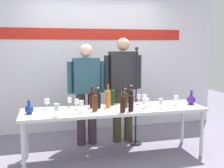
# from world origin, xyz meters

# --- Properties ---
(ground_plane) EXTENTS (10.00, 10.00, 0.00)m
(ground_plane) POSITION_xyz_m (0.00, 0.00, 0.00)
(ground_plane) COLOR slate
(back_wall) EXTENTS (4.91, 0.11, 3.00)m
(back_wall) POSITION_xyz_m (0.00, 1.47, 1.50)
(back_wall) COLOR silver
(back_wall) RESTS_ON ground
(display_table) EXTENTS (2.59, 0.66, 0.72)m
(display_table) POSITION_xyz_m (0.00, 0.00, 0.67)
(display_table) COLOR silver
(display_table) RESTS_ON ground
(decanter_blue_left) EXTENTS (0.11, 0.11, 0.18)m
(decanter_blue_left) POSITION_xyz_m (-1.16, -0.02, 0.79)
(decanter_blue_left) COLOR navy
(decanter_blue_left) RESTS_ON display_table
(decanter_blue_right) EXTENTS (0.13, 0.13, 0.22)m
(decanter_blue_right) POSITION_xyz_m (1.19, -0.02, 0.80)
(decanter_blue_right) COLOR #451B95
(decanter_blue_right) RESTS_ON display_table
(presenter_left) EXTENTS (0.60, 0.22, 1.63)m
(presenter_left) POSITION_xyz_m (-0.31, 0.62, 0.93)
(presenter_left) COLOR #3C2B31
(presenter_left) RESTS_ON ground
(presenter_right) EXTENTS (0.64, 0.22, 1.73)m
(presenter_right) POSITION_xyz_m (0.31, 0.62, 1.00)
(presenter_right) COLOR #3B3620
(presenter_right) RESTS_ON ground
(wine_bottle_0) EXTENTS (0.07, 0.07, 0.31)m
(wine_bottle_0) POSITION_xyz_m (0.17, -0.21, 0.85)
(wine_bottle_0) COLOR black
(wine_bottle_0) RESTS_ON display_table
(wine_bottle_1) EXTENTS (0.07, 0.07, 0.29)m
(wine_bottle_1) POSITION_xyz_m (0.16, -0.00, 0.85)
(wine_bottle_1) COLOR #163914
(wine_bottle_1) RESTS_ON display_table
(wine_bottle_2) EXTENTS (0.07, 0.07, 0.31)m
(wine_bottle_2) POSITION_xyz_m (-0.30, -0.08, 0.85)
(wine_bottle_2) COLOR #4A290E
(wine_bottle_2) RESTS_ON display_table
(wine_bottle_3) EXTENTS (0.07, 0.07, 0.30)m
(wine_bottle_3) POSITION_xyz_m (-0.22, 0.08, 0.85)
(wine_bottle_3) COLOR black
(wine_bottle_3) RESTS_ON display_table
(wine_bottle_4) EXTENTS (0.07, 0.07, 0.32)m
(wine_bottle_4) POSITION_xyz_m (0.05, -0.24, 0.85)
(wine_bottle_4) COLOR #341409
(wine_bottle_4) RESTS_ON display_table
(wine_bottle_5) EXTENTS (0.07, 0.07, 0.30)m
(wine_bottle_5) POSITION_xyz_m (0.29, 0.13, 0.85)
(wine_bottle_5) COLOR black
(wine_bottle_5) RESTS_ON display_table
(wine_bottle_6) EXTENTS (0.08, 0.08, 0.33)m
(wine_bottle_6) POSITION_xyz_m (-0.07, 0.10, 0.86)
(wine_bottle_6) COLOR orange
(wine_bottle_6) RESTS_ON display_table
(wine_bottle_7) EXTENTS (0.06, 0.06, 0.32)m
(wine_bottle_7) POSITION_xyz_m (-0.30, 0.13, 0.86)
(wine_bottle_7) COLOR #360C0F
(wine_bottle_7) RESTS_ON display_table
(wine_bottle_8) EXTENTS (0.08, 0.08, 0.31)m
(wine_bottle_8) POSITION_xyz_m (0.03, 0.24, 0.85)
(wine_bottle_8) COLOR #133C23
(wine_bottle_8) RESTS_ON display_table
(wine_glass_left_0) EXTENTS (0.06, 0.06, 0.14)m
(wine_glass_left_0) POSITION_xyz_m (-0.52, 0.10, 0.82)
(wine_glass_left_0) COLOR white
(wine_glass_left_0) RESTS_ON display_table
(wine_glass_left_1) EXTENTS (0.06, 0.06, 0.14)m
(wine_glass_left_1) POSITION_xyz_m (-0.61, 0.25, 0.82)
(wine_glass_left_1) COLOR white
(wine_glass_left_1) RESTS_ON display_table
(wine_glass_left_2) EXTENTS (0.06, 0.06, 0.16)m
(wine_glass_left_2) POSITION_xyz_m (-0.49, -0.11, 0.84)
(wine_glass_left_2) COLOR white
(wine_glass_left_2) RESTS_ON display_table
(wine_glass_left_3) EXTENTS (0.07, 0.07, 0.14)m
(wine_glass_left_3) POSITION_xyz_m (-0.93, 0.23, 0.82)
(wine_glass_left_3) COLOR white
(wine_glass_left_3) RESTS_ON display_table
(wine_glass_left_4) EXTENTS (0.07, 0.07, 0.17)m
(wine_glass_left_4) POSITION_xyz_m (-0.82, -0.25, 0.84)
(wine_glass_left_4) COLOR white
(wine_glass_left_4) RESTS_ON display_table
(wine_glass_right_0) EXTENTS (0.07, 0.07, 0.14)m
(wine_glass_right_0) POSITION_xyz_m (0.42, -0.07, 0.82)
(wine_glass_right_0) COLOR white
(wine_glass_right_0) RESTS_ON display_table
(wine_glass_right_1) EXTENTS (0.06, 0.06, 0.12)m
(wine_glass_right_1) POSITION_xyz_m (0.49, 0.01, 0.81)
(wine_glass_right_1) COLOR white
(wine_glass_right_1) RESTS_ON display_table
(wine_glass_right_2) EXTENTS (0.07, 0.07, 0.14)m
(wine_glass_right_2) POSITION_xyz_m (0.96, -0.00, 0.82)
(wine_glass_right_2) COLOR white
(wine_glass_right_2) RESTS_ON display_table
(wine_glass_right_3) EXTENTS (0.06, 0.06, 0.15)m
(wine_glass_right_3) POSITION_xyz_m (0.43, 0.20, 0.83)
(wine_glass_right_3) COLOR white
(wine_glass_right_3) RESTS_ON display_table
(wine_glass_right_4) EXTENTS (0.07, 0.07, 0.14)m
(wine_glass_right_4) POSITION_xyz_m (0.53, 0.21, 0.83)
(wine_glass_right_4) COLOR white
(wine_glass_right_4) RESTS_ON display_table
(wine_glass_right_5) EXTENTS (0.06, 0.06, 0.15)m
(wine_glass_right_5) POSITION_xyz_m (0.61, -0.20, 0.83)
(wine_glass_right_5) COLOR white
(wine_glass_right_5) RESTS_ON display_table
(microphone_stand) EXTENTS (0.20, 0.20, 1.59)m
(microphone_stand) POSITION_xyz_m (0.47, 0.42, 0.54)
(microphone_stand) COLOR black
(microphone_stand) RESTS_ON ground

